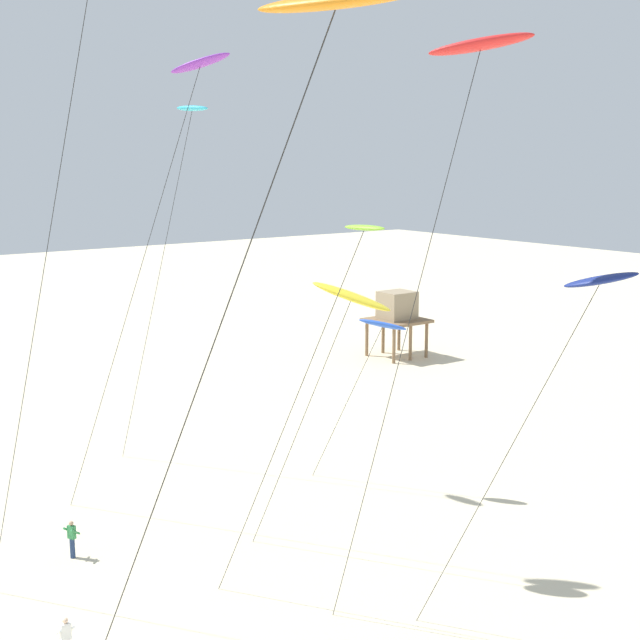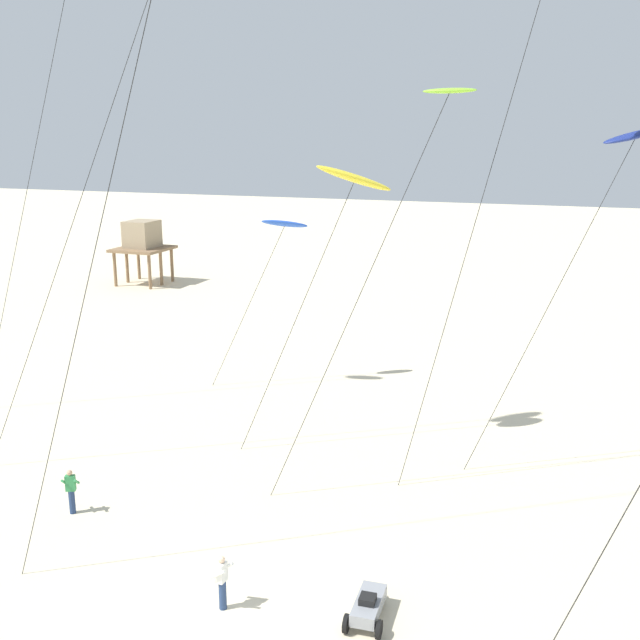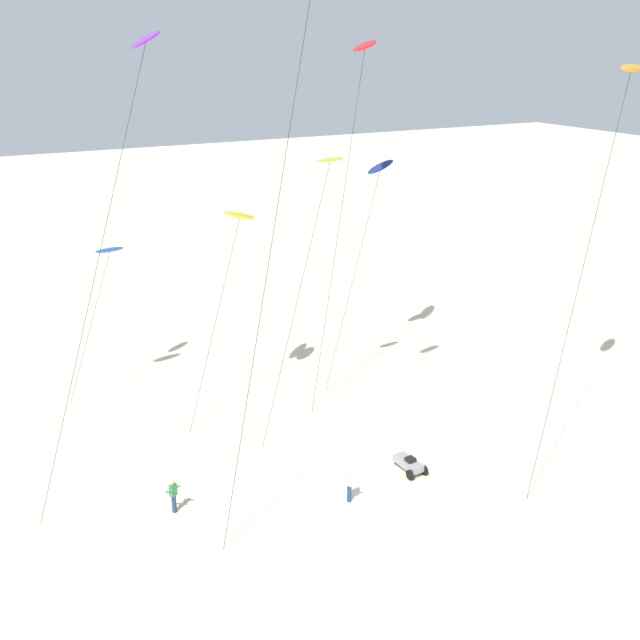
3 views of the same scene
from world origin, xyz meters
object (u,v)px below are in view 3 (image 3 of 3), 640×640
kite_flyer_nearest (349,485)px  kite_flyer_middle (173,495)px  kite_navy (380,169)px  kite_blue (109,251)px  beach_buggy (409,464)px  kite_purple (144,46)px  kite_lime (328,168)px  kite_yellow (239,216)px  kite_orange (630,72)px  kite_red (365,48)px

kite_flyer_nearest → kite_flyer_middle: (-7.59, 3.08, 0.00)m
kite_navy → kite_flyer_nearest: 21.11m
kite_blue → beach_buggy: kite_blue is taller
kite_purple → kite_navy: (15.97, 5.24, -7.40)m
kite_lime → kite_yellow: bearing=144.7°
kite_navy → kite_flyer_nearest: kite_navy is taller
kite_lime → kite_navy: size_ratio=1.08×
kite_lime → kite_navy: kite_lime is taller
kite_navy → kite_orange: size_ratio=0.69×
kite_orange → kite_yellow: size_ratio=1.62×
kite_yellow → kite_flyer_middle: bearing=-129.3°
kite_lime → kite_navy: bearing=36.5°
kite_blue → kite_flyer_middle: size_ratio=5.42×
kite_lime → kite_navy: (6.23, 4.60, -1.16)m
kite_purple → kite_red: size_ratio=1.02×
kite_orange → kite_red: bearing=123.8°
kite_orange → beach_buggy: kite_orange is taller
kite_navy → kite_flyer_nearest: (-10.20, -13.98, -12.10)m
kite_red → kite_flyer_middle: 25.74m
kite_red → kite_yellow: kite_red is taller
kite_lime → kite_flyer_middle: 18.68m
kite_blue → kite_flyer_nearest: size_ratio=5.42×
kite_purple → kite_flyer_nearest: (5.77, -8.74, -19.49)m
kite_yellow → kite_orange: bearing=-39.4°
kite_navy → beach_buggy: size_ratio=6.53×
kite_purple → kite_flyer_middle: 20.38m
kite_red → kite_blue: bearing=150.4°
kite_flyer_nearest → kite_red: bearing=57.2°
kite_purple → kite_blue: size_ratio=2.34×
kite_lime → kite_flyer_middle: kite_lime is taller
kite_purple → kite_red: kite_purple is taller
kite_purple → kite_red: bearing=11.3°
kite_orange → kite_purple: bearing=156.8°
kite_purple → kite_yellow: bearing=31.6°
kite_orange → kite_yellow: kite_orange is taller
kite_flyer_middle → beach_buggy: 11.84m
kite_purple → beach_buggy: 23.57m
kite_lime → kite_orange: kite_orange is taller
kite_lime → kite_purple: bearing=-176.3°
kite_flyer_nearest → kite_orange: bearing=-0.8°
kite_navy → beach_buggy: bearing=-115.2°
kite_orange → kite_blue: size_ratio=2.17×
kite_orange → kite_flyer_middle: 29.30m
kite_purple → kite_navy: 18.36m
beach_buggy → kite_navy: bearing=64.8°
kite_lime → kite_flyer_nearest: 16.71m
kite_red → kite_blue: 19.10m
kite_purple → kite_lime: (9.74, 0.63, -6.24)m
kite_red → kite_lime: kite_red is taller
kite_lime → kite_yellow: 5.67m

